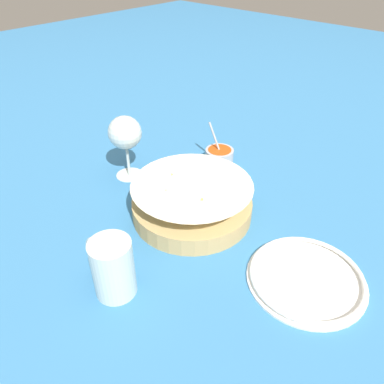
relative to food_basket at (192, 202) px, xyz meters
name	(u,v)px	position (x,y,z in m)	size (l,w,h in m)	color
ground_plane	(198,214)	(-0.01, -0.01, -0.04)	(4.00, 4.00, 0.00)	teal
food_basket	(192,202)	(0.00, 0.00, 0.00)	(0.25, 0.25, 0.08)	tan
sauce_cup	(219,156)	(0.09, -0.21, -0.01)	(0.08, 0.07, 0.11)	#B7B7BC
wine_glass	(125,135)	(0.22, -0.01, 0.08)	(0.08, 0.08, 0.16)	silver
beer_mug	(113,269)	(-0.04, 0.24, 0.01)	(0.11, 0.07, 0.11)	silver
side_plate	(306,278)	(-0.27, 0.00, -0.03)	(0.21, 0.21, 0.01)	white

